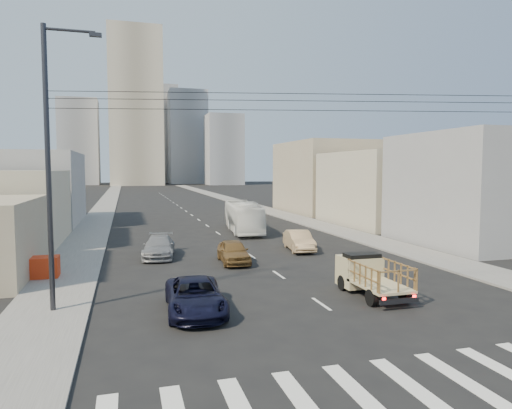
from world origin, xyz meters
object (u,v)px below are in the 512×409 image
sedan_grey (159,247)px  streetlamp_left (51,161)px  sedan_brown (233,252)px  flatbed_pickup (370,273)px  crate_stack (41,267)px  sedan_tan (299,241)px  city_bus (243,217)px  navy_pickup (195,296)px

sedan_grey → streetlamp_left: 13.67m
sedan_brown → sedan_grey: bearing=146.9°
flatbed_pickup → streetlamp_left: 15.29m
sedan_brown → crate_stack: size_ratio=2.42×
flatbed_pickup → sedan_tan: 12.49m
city_bus → streetlamp_left: 26.78m
streetlamp_left → city_bus: bearing=57.9°
sedan_brown → streetlamp_left: (-9.65, -8.01, 5.69)m
sedan_brown → sedan_grey: 5.62m
crate_stack → sedan_grey: bearing=35.4°
sedan_grey → navy_pickup: bearing=-79.7°
flatbed_pickup → sedan_grey: flatbed_pickup is taller
sedan_tan → sedan_grey: (-10.32, 0.21, -0.02)m
flatbed_pickup → sedan_tan: size_ratio=0.97×
city_bus → sedan_brown: bearing=-100.8°
sedan_brown → streetlamp_left: streetlamp_left is taller
navy_pickup → city_bus: bearing=73.9°
flatbed_pickup → city_bus: (-0.29, 23.62, 0.38)m
navy_pickup → sedan_brown: (3.93, 9.68, 0.03)m
flatbed_pickup → navy_pickup: size_ratio=0.86×
city_bus → sedan_grey: (-8.86, -10.98, -0.75)m
flatbed_pickup → city_bus: bearing=90.7°
city_bus → crate_stack: city_bus is taller
sedan_brown → crate_stack: 11.34m
sedan_grey → crate_stack: bearing=-136.9°
city_bus → sedan_brown: (-4.32, -14.29, -0.74)m
flatbed_pickup → navy_pickup: flatbed_pickup is taller
sedan_grey → crate_stack: (-6.71, -4.77, -0.04)m
flatbed_pickup → sedan_grey: (-9.15, 12.64, -0.36)m
navy_pickup → crate_stack: size_ratio=2.84×
sedan_brown → crate_stack: (-11.25, -1.46, -0.05)m
sedan_brown → sedan_tan: size_ratio=0.96×
streetlamp_left → crate_stack: bearing=103.8°
city_bus → sedan_tan: city_bus is taller
navy_pickup → sedan_grey: size_ratio=1.02×
navy_pickup → streetlamp_left: bearing=166.6°
city_bus → crate_stack: (-15.58, -15.75, -0.79)m
sedan_grey → streetlamp_left: (-5.11, -11.32, 5.71)m
flatbed_pickup → city_bus: city_bus is taller
city_bus → sedan_brown: 14.95m
sedan_tan → sedan_grey: size_ratio=0.90×
sedan_tan → streetlamp_left: 19.85m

